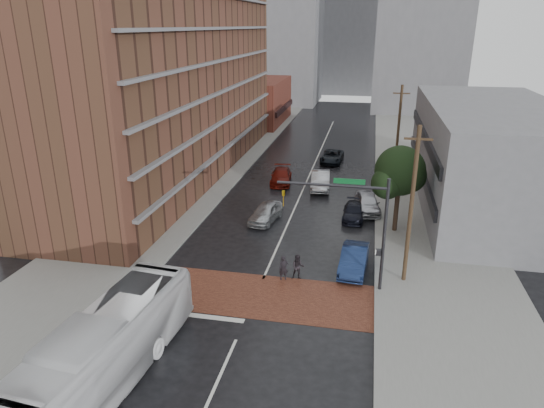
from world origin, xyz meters
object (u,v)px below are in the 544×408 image
Objects in this scene: pedestrian_a at (284,268)px; car_parked_far at (367,203)px; car_parked_near at (354,259)px; car_parked_mid at (354,212)px; car_travel_c at (281,176)px; suv_travel at (332,156)px; transit_bus at (101,353)px; pedestrian_b at (298,267)px; car_travel_a at (266,213)px; car_travel_b at (320,180)px.

car_parked_far is at bearing 48.80° from pedestrian_a.
car_parked_near is 9.21m from car_parked_mid.
pedestrian_a is 20.11m from car_travel_c.
car_parked_near is (3.68, -26.70, 0.07)m from suv_travel.
transit_bus reaches higher than pedestrian_a.
pedestrian_b is (7.05, 11.40, -0.89)m from transit_bus.
car_travel_c is at bearing 133.82° from car_parked_mid.
pedestrian_a reaches higher than suv_travel.
transit_bus is at bearing -112.99° from car_parked_mid.
transit_bus is 13.44m from pedestrian_b.
suv_travel is at bearing 57.81° from car_travel_c.
transit_bus is 12.78m from pedestrian_a.
pedestrian_a is at bearing -85.31° from car_travel_c.
car_travel_a is 19.89m from suv_travel.
pedestrian_a is at bearing -88.19° from suv_travel.
pedestrian_a is 12.03m from car_parked_mid.
car_parked_near is at bearing -79.05° from suv_travel.
suv_travel is at bearing 83.13° from car_travel_b.
car_parked_mid is (3.04, 11.13, -0.23)m from pedestrian_b.
transit_bus is 7.39× the size of pedestrian_b.
car_travel_a is at bearing 105.47° from pedestrian_b.
car_parked_near is (8.13, -17.58, 0.06)m from car_travel_c.
car_parked_far is at bearing -54.97° from car_travel_b.
car_parked_mid is at bearing -76.31° from suv_travel.
pedestrian_a reaches higher than car_travel_c.
transit_bus is 26.86m from car_parked_far.
car_parked_near is at bearing -102.72° from car_parked_far.
car_travel_c is (2.37, 30.90, -1.01)m from transit_bus.
car_parked_far is (8.82, -6.50, 0.09)m from car_travel_c.
suv_travel is (6.81, 40.03, -1.02)m from transit_bus.
car_travel_a is at bearing 139.88° from car_parked_near.
car_travel_b reaches higher than suv_travel.
car_parked_far reaches higher than suv_travel.
car_travel_a is 10.40m from car_parked_near.
transit_bus is at bearing -107.35° from car_travel_b.
car_travel_b is 1.04× the size of car_travel_c.
car_travel_a is 10.41m from car_travel_c.
transit_bus reaches higher than car_travel_a.
car_parked_mid is at bearing 66.14° from pedestrian_b.
car_travel_b is 17.11m from car_parked_near.
car_travel_a reaches higher than suv_travel.
car_parked_near is (4.00, -16.63, -0.07)m from car_travel_b.
pedestrian_b is at bearing -56.27° from car_travel_a.
transit_bus is at bearing -123.78° from car_parked_far.
car_travel_a reaches higher than car_parked_mid.
car_travel_a is 7.39m from car_parked_mid.
pedestrian_b is 0.40× the size of car_parked_mid.
car_parked_mid is (10.09, 22.53, -1.12)m from transit_bus.
pedestrian_a reaches higher than car_travel_a.
car_travel_a is at bearing 86.73° from transit_bus.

